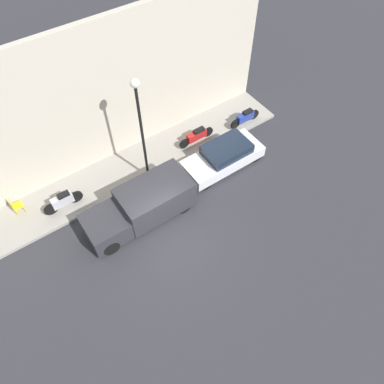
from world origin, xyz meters
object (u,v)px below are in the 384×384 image
Objects in this scene: motorcycle_blue at (245,117)px; cafe_chair at (15,205)px; motorcycle_red at (197,135)px; streetlamp at (140,117)px; scooter_silver at (63,201)px; parked_car at (224,156)px; delivery_van at (141,206)px.

motorcycle_blue is 2.11× the size of cafe_chair.
motorcycle_red is 0.37× the size of streetlamp.
streetlamp reaches higher than scooter_silver.
motorcycle_red is at bearing -90.07° from scooter_silver.
streetlamp is at bearing -104.59° from cafe_chair.
cafe_chair is at bearing 73.03° from parked_car.
delivery_van reaches higher than parked_car.
scooter_silver is (0.01, 7.13, 0.05)m from motorcycle_red.
scooter_silver is (2.31, 2.59, -0.21)m from delivery_van.
streetlamp reaches higher than motorcycle_red.
cafe_chair is at bearing 84.22° from motorcycle_red.
parked_car is 3.03m from motorcycle_blue.
parked_car reaches higher than motorcycle_red.
delivery_van is at bearing -126.25° from cafe_chair.
motorcycle_blue is at bearing -87.79° from streetlamp.
parked_car is 2.22× the size of scooter_silver.
cafe_chair reaches higher than motorcycle_red.
scooter_silver is at bearing 87.94° from motorcycle_blue.
cafe_chair is at bearing 53.75° from delivery_van.
motorcycle_blue is 0.92× the size of motorcycle_red.
scooter_silver is (0.36, 9.99, 0.04)m from motorcycle_blue.
parked_car is at bearing -85.12° from delivery_van.
motorcycle_red is at bearing -63.11° from delivery_van.
streetlamp is 6.28× the size of cafe_chair.
parked_car is 4.53× the size of cafe_chair.
parked_car is 7.62m from scooter_silver.
parked_car is at bearing -110.76° from streetlamp.
streetlamp reaches higher than delivery_van.
motorcycle_red is (0.35, 2.86, -0.01)m from motorcycle_blue.
cafe_chair is at bearing 83.93° from motorcycle_blue.
parked_car reaches higher than motorcycle_blue.
streetlamp is (-0.59, 3.20, 3.28)m from motorcycle_red.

